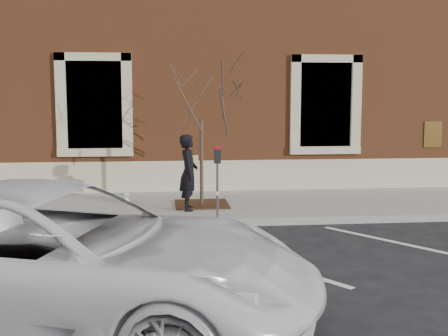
{
  "coord_description": "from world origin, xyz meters",
  "views": [
    {
      "loc": [
        -1.21,
        -11.06,
        2.52
      ],
      "look_at": [
        0.0,
        0.6,
        1.1
      ],
      "focal_mm": 45.0,
      "sensor_mm": 36.0,
      "label": 1
    }
  ],
  "objects": [
    {
      "name": "ground",
      "position": [
        0.0,
        0.0,
        0.0
      ],
      "size": [
        120.0,
        120.0,
        0.0
      ],
      "primitive_type": "plane",
      "color": "#28282B",
      "rests_on": "ground"
    },
    {
      "name": "sidewalk_near",
      "position": [
        0.0,
        1.75,
        0.07
      ],
      "size": [
        40.0,
        3.5,
        0.15
      ],
      "primitive_type": "cube",
      "color": "#A5A29B",
      "rests_on": "ground"
    },
    {
      "name": "curb_near",
      "position": [
        0.0,
        -0.05,
        0.07
      ],
      "size": [
        40.0,
        0.12,
        0.15
      ],
      "primitive_type": "cube",
      "color": "#9E9E99",
      "rests_on": "ground"
    },
    {
      "name": "parking_stripes",
      "position": [
        0.0,
        -2.2,
        0.0
      ],
      "size": [
        28.0,
        4.4,
        0.01
      ],
      "primitive_type": null,
      "color": "silver",
      "rests_on": "ground"
    },
    {
      "name": "building_civic",
      "position": [
        0.0,
        7.74,
        4.0
      ],
      "size": [
        40.0,
        8.62,
        8.0
      ],
      "color": "brown",
      "rests_on": "ground"
    },
    {
      "name": "man",
      "position": [
        -0.73,
        0.93,
        0.97
      ],
      "size": [
        0.45,
        0.63,
        1.64
      ],
      "primitive_type": "imported",
      "rotation": [
        0.0,
        0.0,
        1.48
      ],
      "color": "black",
      "rests_on": "sidewalk_near"
    },
    {
      "name": "parking_meter",
      "position": [
        -0.18,
        0.12,
        1.16
      ],
      "size": [
        0.13,
        0.1,
        1.46
      ],
      "rotation": [
        0.0,
        0.0,
        0.25
      ],
      "color": "#595B60",
      "rests_on": "sidewalk_near"
    },
    {
      "name": "tree_grate",
      "position": [
        -0.42,
        1.52,
        0.17
      ],
      "size": [
        1.21,
        1.21,
        0.03
      ],
      "primitive_type": "cube",
      "color": "#402314",
      "rests_on": "sidewalk_near"
    },
    {
      "name": "sapling",
      "position": [
        -0.42,
        1.52,
        2.61
      ],
      "size": [
        2.11,
        2.11,
        3.51
      ],
      "color": "#4B3B2E",
      "rests_on": "sidewalk_near"
    },
    {
      "name": "white_truck",
      "position": [
        -2.45,
        -5.01,
        0.81
      ],
      "size": [
        6.38,
        4.24,
        1.63
      ],
      "primitive_type": "imported",
      "rotation": [
        0.0,
        0.0,
        1.29
      ],
      "color": "white",
      "rests_on": "ground"
    }
  ]
}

